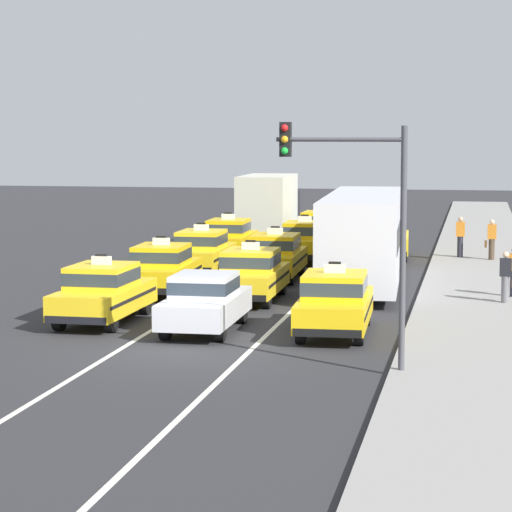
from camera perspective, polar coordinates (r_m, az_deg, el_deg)
ground_plane at (r=27.74m, az=-3.73°, el=-4.86°), size 160.00×160.00×0.00m
lane_stripe_left_center at (r=47.39m, az=0.62°, el=-0.19°), size 0.14×80.00×0.01m
lane_stripe_center_right at (r=46.91m, az=4.46°, el=-0.28°), size 0.14×80.00×0.01m
sidewalk_curb at (r=41.63m, az=11.33°, el=-1.12°), size 4.00×90.00×0.15m
taxi_left_nearest at (r=32.02m, az=-7.75°, el=-1.80°), size 1.86×4.58×1.96m
taxi_left_second at (r=37.32m, az=-4.78°, el=-0.62°), size 2.00×4.63×1.96m
taxi_left_third at (r=42.65m, az=-2.76°, el=0.26°), size 1.89×4.59×1.96m
taxi_left_fourth at (r=48.05m, az=-1.39°, el=0.94°), size 1.93×4.60×1.96m
box_truck_left_fifth at (r=55.75m, az=0.70°, el=2.61°), size 2.43×7.01×3.27m
sedan_center_nearest at (r=30.32m, az=-2.61°, el=-2.26°), size 1.80×4.32×1.58m
taxi_center_second at (r=35.76m, az=-0.24°, el=-0.90°), size 1.90×4.59×1.96m
taxi_center_third at (r=41.06m, az=1.00°, el=0.03°), size 1.94×4.61×1.96m
taxi_center_fourth at (r=46.82m, az=2.49°, el=0.80°), size 1.99×4.63×1.96m
taxi_center_fifth at (r=52.84m, az=3.32°, el=1.42°), size 1.85×4.57×1.96m
taxi_right_nearest at (r=29.94m, az=4.02°, el=-2.33°), size 1.99×4.63×1.96m
bus_right_second at (r=39.34m, az=5.51°, el=1.11°), size 3.03×11.31×3.22m
taxi_right_third at (r=48.30m, az=6.67°, el=0.93°), size 2.06×4.65×1.96m
pedestrian_near_crosswalk at (r=47.07m, az=11.85°, el=0.83°), size 0.47×0.24×1.66m
pedestrian_mid_block at (r=35.29m, az=12.55°, el=-1.05°), size 0.47×0.24×1.58m
pedestrian_by_storefront at (r=47.74m, az=10.32°, el=0.97°), size 0.36×0.24×1.70m
traffic_light_pole at (r=24.65m, az=5.25°, el=2.70°), size 2.87×0.33×5.58m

